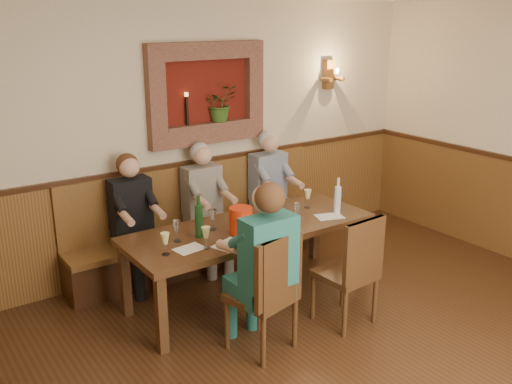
% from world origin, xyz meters
% --- Properties ---
extents(room_shell, '(6.04, 6.04, 2.82)m').
position_xyz_m(room_shell, '(0.00, 0.00, 1.89)').
color(room_shell, beige).
rests_on(room_shell, ground).
extents(wainscoting, '(6.02, 6.02, 1.15)m').
position_xyz_m(wainscoting, '(0.00, -0.00, 0.59)').
color(wainscoting, brown).
rests_on(wainscoting, ground).
extents(wall_niche, '(1.36, 0.30, 1.06)m').
position_xyz_m(wall_niche, '(0.24, 2.94, 1.81)').
color(wall_niche, '#59140C').
rests_on(wall_niche, ground).
extents(wall_sconce, '(0.25, 0.20, 0.35)m').
position_xyz_m(wall_sconce, '(1.90, 2.93, 1.94)').
color(wall_sconce, brown).
rests_on(wall_sconce, ground).
extents(dining_table, '(2.40, 0.90, 0.75)m').
position_xyz_m(dining_table, '(0.00, 1.85, 0.68)').
color(dining_table, '#3A2011').
rests_on(dining_table, ground).
extents(bench, '(3.00, 0.45, 1.11)m').
position_xyz_m(bench, '(0.00, 2.79, 0.33)').
color(bench, '#381E0F').
rests_on(bench, ground).
extents(chair_near_left, '(0.55, 0.55, 1.04)m').
position_xyz_m(chair_near_left, '(-0.42, 1.06, 0.30)').
color(chair_near_left, '#3A2011').
rests_on(chair_near_left, ground).
extents(chair_near_right, '(0.48, 0.48, 1.02)m').
position_xyz_m(chair_near_right, '(0.44, 0.99, 0.30)').
color(chair_near_right, '#3A2011').
rests_on(chair_near_right, ground).
extents(person_bench_left, '(0.40, 0.49, 1.37)m').
position_xyz_m(person_bench_left, '(-0.80, 2.69, 0.56)').
color(person_bench_left, black).
rests_on(person_bench_left, ground).
extents(person_bench_mid, '(0.40, 0.49, 1.38)m').
position_xyz_m(person_bench_mid, '(0.01, 2.69, 0.57)').
color(person_bench_mid, '#57524F').
rests_on(person_bench_mid, ground).
extents(person_bench_right, '(0.41, 0.50, 1.40)m').
position_xyz_m(person_bench_right, '(0.88, 2.69, 0.58)').
color(person_bench_right, navy).
rests_on(person_bench_right, ground).
extents(person_chair_front, '(0.43, 0.53, 1.46)m').
position_xyz_m(person_chair_front, '(-0.42, 1.07, 0.60)').
color(person_chair_front, '#1B4F5F').
rests_on(person_chair_front, ground).
extents(spittoon_bucket, '(0.24, 0.24, 0.24)m').
position_xyz_m(spittoon_bucket, '(-0.18, 1.75, 0.87)').
color(spittoon_bucket, red).
rests_on(spittoon_bucket, dining_table).
extents(wine_bottle_green_a, '(0.09, 0.09, 0.39)m').
position_xyz_m(wine_bottle_green_a, '(0.07, 1.72, 0.91)').
color(wine_bottle_green_a, '#19471E').
rests_on(wine_bottle_green_a, dining_table).
extents(wine_bottle_green_b, '(0.09, 0.09, 0.39)m').
position_xyz_m(wine_bottle_green_b, '(-0.53, 1.87, 0.91)').
color(wine_bottle_green_b, '#19471E').
rests_on(wine_bottle_green_b, dining_table).
extents(water_bottle, '(0.08, 0.08, 0.36)m').
position_xyz_m(water_bottle, '(0.91, 1.64, 0.90)').
color(water_bottle, silver).
rests_on(water_bottle, dining_table).
extents(tasting_sheet_a, '(0.27, 0.21, 0.00)m').
position_xyz_m(tasting_sheet_a, '(-0.74, 1.68, 0.75)').
color(tasting_sheet_a, white).
rests_on(tasting_sheet_a, dining_table).
extents(tasting_sheet_b, '(0.31, 0.24, 0.00)m').
position_xyz_m(tasting_sheet_b, '(-0.06, 1.77, 0.75)').
color(tasting_sheet_b, white).
rests_on(tasting_sheet_b, dining_table).
extents(tasting_sheet_c, '(0.31, 0.26, 0.00)m').
position_xyz_m(tasting_sheet_c, '(0.78, 1.61, 0.75)').
color(tasting_sheet_c, white).
rests_on(tasting_sheet_c, dining_table).
extents(tasting_sheet_d, '(0.34, 0.29, 0.00)m').
position_xyz_m(tasting_sheet_d, '(-0.41, 1.57, 0.75)').
color(tasting_sheet_d, white).
rests_on(tasting_sheet_d, dining_table).
extents(wine_glass_0, '(0.08, 0.08, 0.19)m').
position_xyz_m(wine_glass_0, '(0.78, 1.95, 0.85)').
color(wine_glass_0, '#FCEC96').
rests_on(wine_glass_0, dining_table).
extents(wine_glass_1, '(0.08, 0.08, 0.19)m').
position_xyz_m(wine_glass_1, '(-0.74, 1.90, 0.85)').
color(wine_glass_1, white).
rests_on(wine_glass_1, dining_table).
extents(wine_glass_2, '(0.08, 0.08, 0.19)m').
position_xyz_m(wine_glass_2, '(0.19, 1.97, 0.85)').
color(wine_glass_2, '#FCEC96').
rests_on(wine_glass_2, dining_table).
extents(wine_glass_3, '(0.08, 0.08, 0.19)m').
position_xyz_m(wine_glass_3, '(-0.34, 1.97, 0.85)').
color(wine_glass_3, white).
rests_on(wine_glass_3, dining_table).
extents(wine_glass_4, '(0.08, 0.08, 0.19)m').
position_xyz_m(wine_glass_4, '(-0.61, 1.62, 0.85)').
color(wine_glass_4, '#FCEC96').
rests_on(wine_glass_4, dining_table).
extents(wine_glass_5, '(0.08, 0.08, 0.19)m').
position_xyz_m(wine_glass_5, '(0.99, 1.71, 0.85)').
color(wine_glass_5, white).
rests_on(wine_glass_5, dining_table).
extents(wine_glass_6, '(0.08, 0.08, 0.19)m').
position_xyz_m(wine_glass_6, '(-0.23, 1.60, 0.85)').
color(wine_glass_6, '#FCEC96').
rests_on(wine_glass_6, dining_table).
extents(wine_glass_7, '(0.08, 0.08, 0.19)m').
position_xyz_m(wine_glass_7, '(0.41, 1.67, 0.85)').
color(wine_glass_7, white).
rests_on(wine_glass_7, dining_table).
extents(wine_glass_8, '(0.08, 0.08, 0.19)m').
position_xyz_m(wine_glass_8, '(-0.95, 1.69, 0.85)').
color(wine_glass_8, '#FCEC96').
rests_on(wine_glass_8, dining_table).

